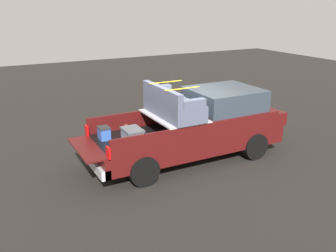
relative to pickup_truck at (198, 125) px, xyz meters
The scene contains 3 objects.
ground_plane 1.05m from the pickup_truck, behind, with size 40.00×40.00×0.00m, color black.
pickup_truck is the anchor object (origin of this frame).
trash_can 3.78m from the pickup_truck, 30.06° to the left, with size 0.60×0.60×0.98m.
Camera 1 is at (-5.06, -8.43, 4.32)m, focal length 39.32 mm.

